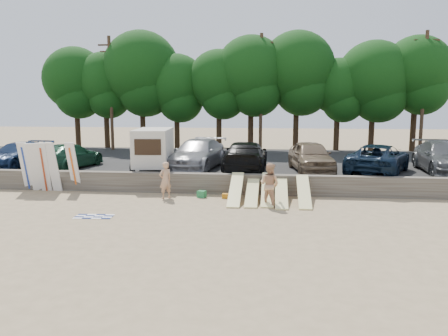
{
  "coord_description": "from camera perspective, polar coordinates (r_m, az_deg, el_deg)",
  "views": [
    {
      "loc": [
        3.04,
        -18.18,
        4.48
      ],
      "look_at": [
        0.62,
        3.0,
        1.29
      ],
      "focal_mm": 35.0,
      "sensor_mm": 36.0,
      "label": 1
    }
  ],
  "objects": [
    {
      "name": "surfboard_upright_1",
      "position": [
        24.06,
        -23.56,
        0.09
      ],
      "size": [
        0.62,
        0.89,
        2.5
      ],
      "primitive_type": "cube",
      "rotation": [
        0.3,
        0.0,
        0.15
      ],
      "color": "white",
      "rests_on": "ground"
    },
    {
      "name": "cooler",
      "position": [
        20.91,
        -2.94,
        -3.42
      ],
      "size": [
        0.46,
        0.41,
        0.32
      ],
      "primitive_type": "cube",
      "rotation": [
        0.0,
        0.0,
        -0.34
      ],
      "color": "#227E42",
      "rests_on": "ground"
    },
    {
      "name": "car_4",
      "position": [
        24.77,
        11.27,
        1.53
      ],
      "size": [
        2.64,
        5.14,
        1.67
      ],
      "primitive_type": "imported",
      "rotation": [
        0.0,
        0.0,
        0.14
      ],
      "color": "#79644D",
      "rests_on": "parking_lot"
    },
    {
      "name": "surfboard_upright_3",
      "position": [
        23.59,
        -21.4,
        0.11
      ],
      "size": [
        0.56,
        0.7,
        2.54
      ],
      "primitive_type": "cube",
      "rotation": [
        0.23,
        0.0,
        -0.1
      ],
      "color": "white",
      "rests_on": "ground"
    },
    {
      "name": "surfboard_upright_0",
      "position": [
        24.43,
        -24.48,
        0.2
      ],
      "size": [
        0.53,
        0.69,
        2.54
      ],
      "primitive_type": "cube",
      "rotation": [
        0.24,
        0.0,
        0.04
      ],
      "color": "white",
      "rests_on": "ground"
    },
    {
      "name": "surfboard_low_0",
      "position": [
        20.01,
        1.53,
        -2.79
      ],
      "size": [
        0.56,
        2.83,
        1.12
      ],
      "primitive_type": "cube",
      "rotation": [
        0.36,
        0.0,
        0.0
      ],
      "color": "#FDF29F",
      "rests_on": "ground"
    },
    {
      "name": "car_0",
      "position": [
        28.75,
        -25.33,
        1.58
      ],
      "size": [
        2.53,
        5.13,
        1.44
      ],
      "primitive_type": "imported",
      "rotation": [
        0.0,
        0.0,
        -0.11
      ],
      "color": "#132445",
      "rests_on": "parking_lot"
    },
    {
      "name": "car_3",
      "position": [
        24.52,
        2.83,
        1.57
      ],
      "size": [
        2.39,
        5.68,
        1.64
      ],
      "primitive_type": "imported",
      "rotation": [
        0.0,
        0.0,
        3.13
      ],
      "color": "black",
      "rests_on": "parking_lot"
    },
    {
      "name": "treeline",
      "position": [
        35.88,
        1.55,
        11.96
      ],
      "size": [
        32.84,
        6.52,
        9.67
      ],
      "color": "#382616",
      "rests_on": "parking_lot"
    },
    {
      "name": "box_trailer",
      "position": [
        24.69,
        -9.18,
        2.67
      ],
      "size": [
        2.43,
        3.87,
        2.34
      ],
      "rotation": [
        0.0,
        0.0,
        0.11
      ],
      "color": "beige",
      "rests_on": "parking_lot"
    },
    {
      "name": "utility_poles",
      "position": [
        34.21,
        4.85,
        10.07
      ],
      "size": [
        25.8,
        0.26,
        9.0
      ],
      "color": "#473321",
      "rests_on": "parking_lot"
    },
    {
      "name": "car_6",
      "position": [
        26.58,
        26.8,
        1.25
      ],
      "size": [
        2.65,
        5.9,
        1.68
      ],
      "primitive_type": "imported",
      "rotation": [
        0.0,
        0.0,
        -0.05
      ],
      "color": "#4A4D4F",
      "rests_on": "parking_lot"
    },
    {
      "name": "surfboard_upright_4",
      "position": [
        23.3,
        -19.09,
        0.12
      ],
      "size": [
        0.55,
        0.72,
        2.54
      ],
      "primitive_type": "cube",
      "rotation": [
        0.24,
        0.0,
        -0.08
      ],
      "color": "white",
      "rests_on": "ground"
    },
    {
      "name": "beachgoer_b",
      "position": [
        19.12,
        5.97,
        -2.17
      ],
      "size": [
        1.16,
        1.09,
        1.9
      ],
      "primitive_type": "imported",
      "rotation": [
        0.0,
        0.0,
        2.61
      ],
      "color": "tan",
      "rests_on": "ground"
    },
    {
      "name": "gear_bag",
      "position": [
        20.71,
        0.2,
        -3.67
      ],
      "size": [
        0.32,
        0.28,
        0.22
      ],
      "primitive_type": "cube",
      "rotation": [
        0.0,
        0.0,
        -0.1
      ],
      "color": "#C57917",
      "rests_on": "ground"
    },
    {
      "name": "surfboard_low_4",
      "position": [
        20.02,
        10.37,
        -3.03
      ],
      "size": [
        0.56,
        2.86,
        1.05
      ],
      "primitive_type": "cube",
      "rotation": [
        0.33,
        0.0,
        0.0
      ],
      "color": "#FDF29F",
      "rests_on": "ground"
    },
    {
      "name": "car_1",
      "position": [
        27.01,
        -19.58,
        1.51
      ],
      "size": [
        2.82,
        5.21,
        1.43
      ],
      "primitive_type": "imported",
      "rotation": [
        0.0,
        0.0,
        2.97
      ],
      "color": "#153B27",
      "rests_on": "parking_lot"
    },
    {
      "name": "beachgoer_a",
      "position": [
        20.73,
        -7.67,
        -1.58
      ],
      "size": [
        0.75,
        0.74,
        1.75
      ],
      "primitive_type": "imported",
      "rotation": [
        0.0,
        0.0,
        3.91
      ],
      "color": "tan",
      "rests_on": "ground"
    },
    {
      "name": "car_5",
      "position": [
        24.95,
        19.5,
        1.14
      ],
      "size": [
        4.65,
        6.26,
        1.58
      ],
      "primitive_type": "imported",
      "rotation": [
        0.0,
        0.0,
        2.74
      ],
      "color": "black",
      "rests_on": "parking_lot"
    },
    {
      "name": "surfboard_low_3",
      "position": [
        19.91,
        7.5,
        -3.28
      ],
      "size": [
        0.56,
        2.91,
        0.87
      ],
      "primitive_type": "cube",
      "rotation": [
        0.27,
        0.0,
        0.0
      ],
      "color": "#FDF29F",
      "rests_on": "ground"
    },
    {
      "name": "seawall",
      "position": [
        21.77,
        -1.63,
        -2.03
      ],
      "size": [
        44.0,
        0.5,
        1.0
      ],
      "primitive_type": "cube",
      "color": "#6B6356",
      "rests_on": "ground"
    },
    {
      "name": "ground",
      "position": [
        18.97,
        -2.91,
        -5.16
      ],
      "size": [
        120.0,
        120.0,
        0.0
      ],
      "primitive_type": "plane",
      "color": "tan",
      "rests_on": "ground"
    },
    {
      "name": "parking_lot",
      "position": [
        29.14,
        0.46,
        0.37
      ],
      "size": [
        44.0,
        14.5,
        0.7
      ],
      "primitive_type": "cube",
      "color": "#282828",
      "rests_on": "ground"
    },
    {
      "name": "car_2",
      "position": [
        25.3,
        -3.49,
        1.82
      ],
      "size": [
        3.16,
        6.07,
        1.68
      ],
      "primitive_type": "imported",
      "rotation": [
        0.0,
        0.0,
        -0.14
      ],
      "color": "gray",
      "rests_on": "parking_lot"
    },
    {
      "name": "beach_towel",
      "position": [
        18.2,
        -16.62,
        -6.09
      ],
      "size": [
        1.6,
        1.6,
        0.0
      ],
      "primitive_type": "plane",
      "rotation": [
        0.0,
        0.0,
        0.07
      ],
      "color": "white",
      "rests_on": "ground"
    },
    {
      "name": "surfboard_low_1",
      "position": [
        20.07,
        3.71,
        -3.14
      ],
      "size": [
        0.56,
        2.91,
        0.87
      ],
      "primitive_type": "cube",
      "rotation": [
        0.27,
        0.0,
        0.0
      ],
      "color": "#FDF29F",
      "rests_on": "ground"
    },
    {
      "name": "surfboard_low_2",
      "position": [
        20.13,
        5.73,
        -2.78
      ],
      "size": [
        0.56,
        2.84,
        1.11
      ],
      "primitive_type": "cube",
      "rotation": [
        0.35,
        0.0,
        0.0
      ],
      "color": "#FDF29F",
      "rests_on": "ground"
    },
    {
      "name": "surfboard_upright_2",
      "position": [
        23.8,
        -22.51,
        0.1
      ],
      "size": [
        0.62,
        0.8,
        2.53
      ],
      "primitive_type": "cube",
      "rotation": [
        0.26,
        0.0,
        0.17
      ],
      "color": "white",
      "rests_on": "ground"
    }
  ]
}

